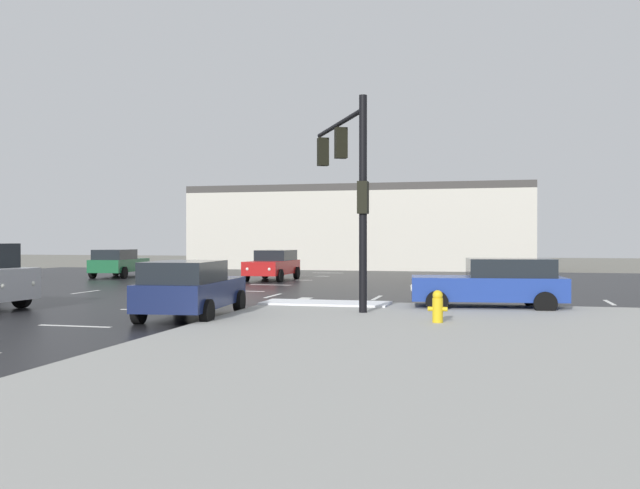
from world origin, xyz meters
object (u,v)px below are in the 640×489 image
fire_hydrant (438,306)px  sedan_green (118,263)px  sedan_blue (493,283)px  sedan_navy (191,288)px  traffic_signal_mast (349,172)px  sedan_red (273,264)px

fire_hydrant → sedan_green: size_ratio=0.17×
sedan_blue → sedan_green: bearing=-40.9°
sedan_green → sedan_blue: bearing=-130.6°
sedan_navy → sedan_green: 22.05m
traffic_signal_mast → sedan_blue: (4.18, 1.26, -3.32)m
sedan_green → fire_hydrant: bearing=-140.0°
sedan_navy → sedan_red: size_ratio=1.02×
sedan_navy → sedan_red: 17.84m
traffic_signal_mast → fire_hydrant: bearing=-165.1°
traffic_signal_mast → sedan_green: traffic_signal_mast is taller
sedan_red → traffic_signal_mast: bearing=25.7°
traffic_signal_mast → sedan_red: traffic_signal_mast is taller
traffic_signal_mast → sedan_green: 22.69m
fire_hydrant → sedan_blue: sedan_blue is taller
sedan_red → sedan_blue: same height
traffic_signal_mast → sedan_green: size_ratio=1.29×
sedan_navy → traffic_signal_mast: bearing=-58.9°
traffic_signal_mast → sedan_navy: size_ratio=1.30×
sedan_blue → sedan_navy: bearing=20.4°
traffic_signal_mast → fire_hydrant: 5.54m
traffic_signal_mast → sedan_green: (-16.39, 15.34, -3.32)m
traffic_signal_mast → sedan_navy: bearing=98.4°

